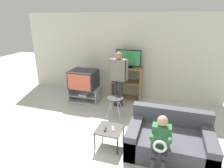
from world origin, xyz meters
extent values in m
plane|color=beige|center=(0.00, 0.00, 0.00)|extent=(18.00, 18.00, 0.00)
cube|color=silver|center=(0.00, 3.39, 1.30)|extent=(6.40, 0.06, 2.60)
cube|color=#A8A8AD|center=(-0.83, 2.55, 0.01)|extent=(0.93, 0.51, 0.02)
cube|color=#A8A8AD|center=(-0.83, 2.55, 0.19)|extent=(0.89, 0.51, 0.02)
cube|color=#A8A8AD|center=(-0.83, 2.55, 0.42)|extent=(0.93, 0.51, 0.02)
cube|color=#A8A8AD|center=(-1.28, 2.55, 0.21)|extent=(0.03, 0.51, 0.43)
cube|color=#A8A8AD|center=(-0.39, 2.55, 0.21)|extent=(0.03, 0.51, 0.43)
cube|color=silver|center=(-0.83, 2.49, 0.23)|extent=(0.24, 0.28, 0.05)
cube|color=#2D2D33|center=(-0.84, 2.53, 0.70)|extent=(0.78, 0.64, 0.54)
cube|color=#D8593F|center=(-0.84, 2.21, 0.70)|extent=(0.70, 0.01, 0.46)
cube|color=#9E7A51|center=(-0.08, 3.09, 0.51)|extent=(0.03, 0.46, 1.02)
cube|color=#9E7A51|center=(0.80, 3.09, 0.51)|extent=(0.03, 0.46, 1.02)
cube|color=#9E7A51|center=(0.36, 3.09, 0.02)|extent=(0.85, 0.46, 0.03)
cube|color=#9E7A51|center=(0.36, 3.09, 0.56)|extent=(0.85, 0.46, 0.03)
cube|color=#9E7A51|center=(0.36, 3.09, 1.01)|extent=(0.85, 0.46, 0.03)
cube|color=#9E7A4C|center=(0.20, 3.02, 0.69)|extent=(0.18, 0.04, 0.22)
cube|color=black|center=(0.39, 3.09, 1.04)|extent=(0.27, 0.20, 0.04)
cube|color=black|center=(0.39, 3.09, 1.31)|extent=(0.76, 0.04, 0.50)
cube|color=#3FA559|center=(0.39, 3.07, 1.31)|extent=(0.71, 0.01, 0.45)
cylinder|color=#B7B7BC|center=(0.25, 1.60, 0.29)|extent=(0.18, 0.18, 0.59)
cylinder|color=#B7B7BC|center=(0.51, 1.60, 0.29)|extent=(0.18, 0.18, 0.59)
cylinder|color=#B7B7BC|center=(0.25, 1.86, 0.29)|extent=(0.18, 0.18, 0.59)
cylinder|color=#B7B7BC|center=(0.51, 1.86, 0.29)|extent=(0.18, 0.18, 0.59)
cylinder|color=#333338|center=(0.38, 1.73, 0.59)|extent=(0.40, 0.40, 0.02)
cube|color=#38332D|center=(0.57, 0.71, 0.37)|extent=(0.50, 0.50, 0.02)
cylinder|color=black|center=(0.34, 0.48, 0.18)|extent=(0.02, 0.02, 0.36)
cylinder|color=black|center=(0.80, 0.48, 0.18)|extent=(0.02, 0.02, 0.36)
cylinder|color=black|center=(0.34, 0.94, 0.18)|extent=(0.02, 0.02, 0.36)
cylinder|color=black|center=(0.80, 0.94, 0.18)|extent=(0.02, 0.02, 0.36)
cube|color=black|center=(0.50, 0.65, 0.39)|extent=(0.06, 0.15, 0.02)
cube|color=silver|center=(0.64, 0.72, 0.39)|extent=(0.08, 0.15, 0.02)
cube|color=#4C4C56|center=(1.71, 0.82, 0.21)|extent=(1.54, 1.00, 0.42)
cube|color=#4C4C56|center=(1.71, 1.22, 0.59)|extent=(1.54, 0.20, 0.36)
cube|color=#4C4C56|center=(1.06, 0.82, 0.27)|extent=(0.22, 1.00, 0.54)
cube|color=#4C4C56|center=(2.37, 0.82, 0.27)|extent=(0.22, 1.00, 0.54)
cylinder|color=#2D2D33|center=(0.18, 2.46, 0.40)|extent=(0.11, 0.11, 0.80)
cylinder|color=#2D2D33|center=(0.35, 2.46, 0.40)|extent=(0.11, 0.11, 0.80)
cube|color=gray|center=(0.26, 2.46, 1.10)|extent=(0.38, 0.20, 0.60)
cylinder|color=gray|center=(0.04, 2.46, 1.12)|extent=(0.08, 0.08, 0.57)
cylinder|color=gray|center=(0.49, 2.46, 1.12)|extent=(0.08, 0.08, 0.57)
sphere|color=#A37A5B|center=(0.26, 2.46, 1.50)|extent=(0.19, 0.19, 0.19)
cylinder|color=#2D2D38|center=(1.48, 0.23, 0.46)|extent=(0.09, 0.30, 0.09)
cylinder|color=#2D2D38|center=(1.63, 0.23, 0.46)|extent=(0.09, 0.30, 0.09)
cube|color=#33663D|center=(1.56, 0.38, 0.63)|extent=(0.30, 0.17, 0.43)
cylinder|color=#33663D|center=(1.42, 0.26, 0.71)|extent=(0.06, 0.31, 0.14)
cylinder|color=#33663D|center=(1.69, 0.26, 0.71)|extent=(0.06, 0.31, 0.14)
sphere|color=tan|center=(1.56, 0.38, 0.93)|extent=(0.17, 0.17, 0.17)
torus|color=white|center=(1.56, 0.10, 0.65)|extent=(0.21, 0.04, 0.21)
camera|label=1|loc=(1.57, -2.31, 2.47)|focal=30.00mm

